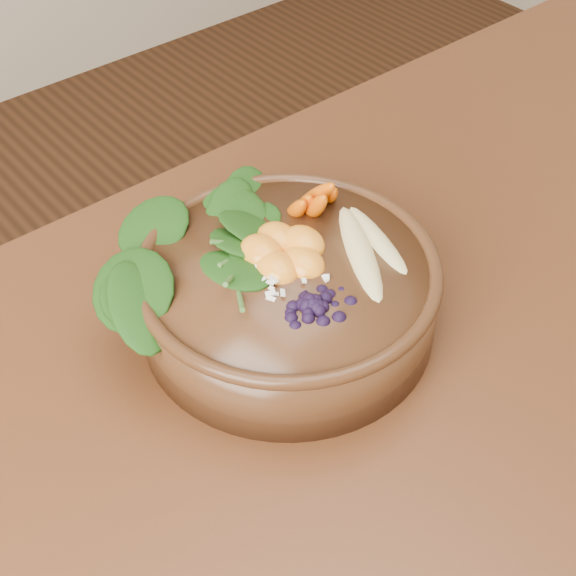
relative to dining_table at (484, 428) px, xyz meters
name	(u,v)px	position (x,y,z in m)	size (l,w,h in m)	color
dining_table	(484,428)	(0.00, 0.00, 0.00)	(1.60, 0.90, 0.75)	#331C0C
stoneware_bowl	(288,296)	(-0.11, 0.17, 0.13)	(0.28, 0.28, 0.07)	#502D16
kale_heap	(224,219)	(-0.13, 0.24, 0.19)	(0.18, 0.16, 0.04)	#183E0D
carrot_cluster	(314,175)	(-0.04, 0.22, 0.21)	(0.06, 0.06, 0.08)	#E26201
banana_halves	(370,234)	(-0.04, 0.14, 0.18)	(0.10, 0.15, 0.03)	#E0CC84
mandarin_cluster	(284,241)	(-0.11, 0.18, 0.18)	(0.08, 0.09, 0.03)	orange
blueberry_pile	(313,293)	(-0.13, 0.11, 0.19)	(0.13, 0.10, 0.04)	black
coconut_flakes	(297,277)	(-0.12, 0.15, 0.17)	(0.09, 0.07, 0.01)	white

